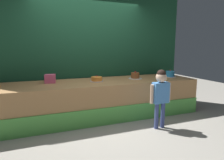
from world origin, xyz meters
name	(u,v)px	position (x,y,z in m)	size (l,w,h in m)	color
ground_plane	(106,125)	(0.00, 0.00, 0.00)	(12.00, 12.00, 0.00)	gray
stage_platform	(97,99)	(0.00, 0.54, 0.37)	(4.33, 1.11, 0.75)	#B27F4C
curtain_backdrop	(89,46)	(0.00, 1.19, 1.49)	(4.86, 0.08, 2.98)	#19472D
child_figure	(161,91)	(0.87, -0.47, 0.69)	(0.41, 0.19, 1.07)	#3F4C8C
pink_box	(50,79)	(-0.92, 0.70, 0.84)	(0.20, 0.16, 0.17)	#E65883
cake_left	(97,79)	(0.00, 0.55, 0.80)	(0.27, 0.27, 0.12)	silver
cake_center	(135,76)	(0.92, 0.58, 0.81)	(0.31, 0.31, 0.17)	white
cake_right	(170,74)	(1.84, 0.54, 0.82)	(0.29, 0.29, 0.17)	silver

